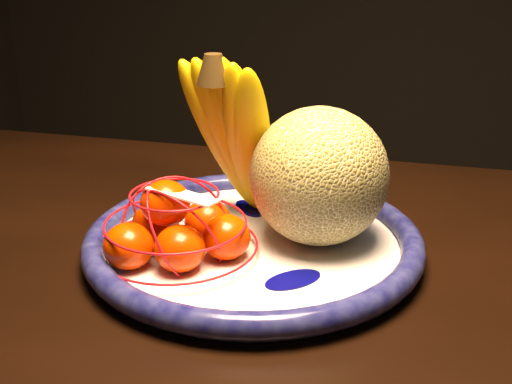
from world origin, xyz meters
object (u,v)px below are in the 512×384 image
(dining_table, at_px, (229,352))
(fruit_bowl, at_px, (253,241))
(banana_bunch, at_px, (237,131))
(cantaloupe, at_px, (319,176))
(mandarin_bag, at_px, (177,230))

(dining_table, height_order, fruit_bowl, fruit_bowl)
(dining_table, relative_size, banana_bunch, 6.91)
(banana_bunch, bearing_deg, dining_table, -57.68)
(banana_bunch, bearing_deg, cantaloupe, 1.95)
(banana_bunch, relative_size, mandarin_bag, 0.98)
(fruit_bowl, relative_size, cantaloupe, 2.48)
(fruit_bowl, relative_size, mandarin_bag, 1.69)
(dining_table, distance_m, fruit_bowl, 0.12)
(dining_table, bearing_deg, banana_bunch, 101.54)
(cantaloupe, relative_size, mandarin_bag, 0.68)
(dining_table, bearing_deg, mandarin_bag, 156.19)
(fruit_bowl, xyz_separation_m, cantaloupe, (0.07, 0.03, 0.08))
(cantaloupe, bearing_deg, fruit_bowl, -158.87)
(dining_table, height_order, mandarin_bag, mandarin_bag)
(cantaloupe, relative_size, banana_bunch, 0.69)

